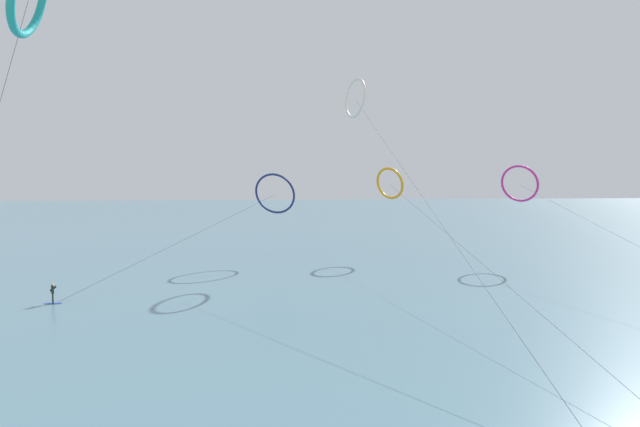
% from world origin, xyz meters
% --- Properties ---
extents(sea_water, '(400.00, 200.00, 0.08)m').
position_xyz_m(sea_water, '(0.00, 108.71, 0.04)').
color(sea_water, slate).
rests_on(sea_water, ground).
extents(surfer_cobalt, '(1.40, 0.70, 1.70)m').
position_xyz_m(surfer_cobalt, '(-20.69, 38.66, 0.82)').
color(surfer_cobalt, '#2647B7').
rests_on(surfer_cobalt, ground).
extents(kite_magenta, '(4.03, 43.91, 11.85)m').
position_xyz_m(kite_magenta, '(26.70, 53.55, 9.58)').
color(kite_magenta, '#CC288E').
rests_on(kite_magenta, ground).
extents(kite_navy, '(20.90, 19.61, 10.88)m').
position_xyz_m(kite_navy, '(-2.54, 56.43, 8.38)').
color(kite_navy, navy).
rests_on(kite_navy, ground).
extents(kite_amber, '(3.71, 51.45, 11.68)m').
position_xyz_m(kite_amber, '(12.15, 58.90, 9.55)').
color(kite_amber, orange).
rests_on(kite_amber, ground).
extents(kite_ivory, '(3.18, 47.42, 22.39)m').
position_xyz_m(kite_ivory, '(7.33, 57.13, 19.91)').
color(kite_ivory, silver).
rests_on(kite_ivory, ground).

